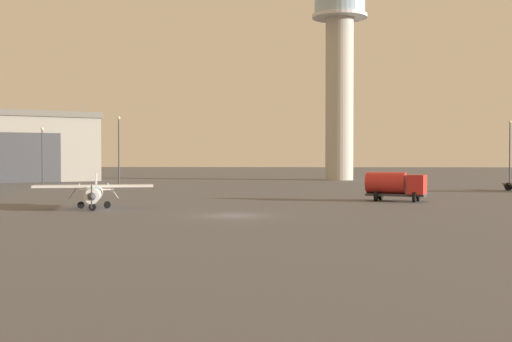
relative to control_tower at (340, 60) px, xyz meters
name	(u,v)px	position (x,y,z in m)	size (l,w,h in m)	color
ground_plane	(234,216)	(-12.73, -72.39, -21.57)	(400.00, 400.00, 0.00)	#545456
control_tower	(340,60)	(0.00, 0.00, 0.00)	(9.85, 9.85, 38.88)	#B2AD9E
airplane_white	(94,192)	(-25.13, -66.36, -20.20)	(9.93, 7.75, 2.93)	white
truck_fuel_tanker_red	(395,185)	(1.62, -55.80, -19.96)	(6.07, 4.19, 2.85)	#38383D
light_post_west	(119,146)	(-32.41, -30.13, -15.79)	(0.44, 0.44, 9.85)	#38383D
light_post_north	(510,147)	(23.35, -21.73, -15.93)	(0.44, 0.44, 9.58)	#38383D
light_post_centre	(42,151)	(-43.56, -29.19, -16.54)	(0.44, 0.44, 8.41)	#38383D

